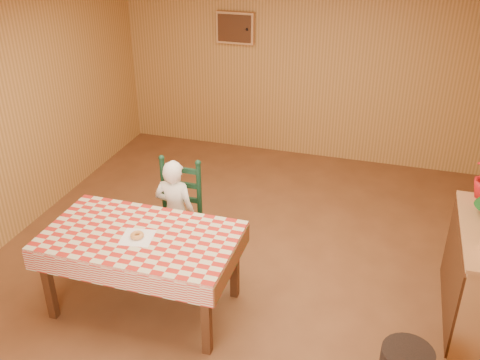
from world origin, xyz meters
name	(u,v)px	position (x,y,z in m)	size (l,w,h in m)	color
ground	(234,274)	(0.00, 0.00, 0.00)	(6.00, 6.00, 0.00)	brown
cabin_walls	(250,79)	(0.00, 0.53, 1.83)	(5.10, 6.05, 2.65)	#B98442
dining_table	(141,242)	(-0.62, -0.66, 0.69)	(1.66, 0.96, 0.77)	#462512
ladder_chair	(178,215)	(-0.62, 0.12, 0.50)	(0.44, 0.40, 1.08)	black
seated_child	(175,213)	(-0.62, 0.07, 0.56)	(0.41, 0.27, 1.12)	white
napkin	(137,237)	(-0.62, -0.71, 0.77)	(0.26, 0.26, 0.00)	white
donut	(137,235)	(-0.62, -0.71, 0.79)	(0.12, 0.12, 0.04)	#D18F4B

